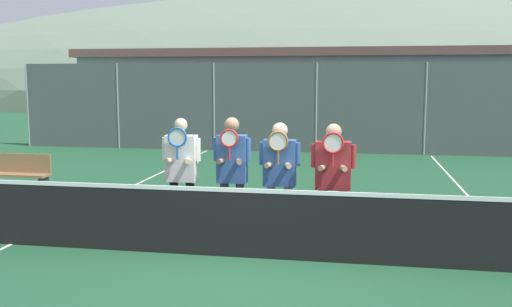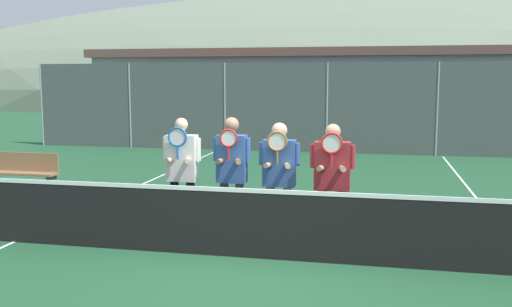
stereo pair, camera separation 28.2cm
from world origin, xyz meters
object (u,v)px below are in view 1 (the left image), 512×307
Objects in this scene: player_leftmost at (181,168)px; bench_courtside at (15,173)px; player_center_left at (232,169)px; car_center at (430,121)px; player_center_right at (280,171)px; player_rightmost at (333,174)px; car_far_left at (161,116)px; car_left_of_center at (290,119)px.

bench_courtside is (-4.45, 2.56, -0.62)m from player_leftmost.
player_center_left is 13.91m from car_center.
player_center_left is 5.87m from bench_courtside.
player_center_right is at bearing 4.16° from player_center_left.
player_center_left is 1.48m from player_rightmost.
player_center_right is (1.48, 0.03, -0.00)m from player_leftmost.
bench_courtside is (0.62, -10.73, -0.50)m from car_far_left.
player_center_right is at bearing -23.12° from bench_courtside.
player_leftmost is 0.99× the size of player_center_left.
player_leftmost is at bearing 178.38° from player_center_left.
player_leftmost is at bearing -90.23° from car_left_of_center.
car_far_left is at bearing -179.36° from car_left_of_center.
car_left_of_center is 5.09m from car_center.
player_center_left is 1.04× the size of player_center_right.
player_rightmost is 7.25m from bench_courtside.
player_rightmost is 15.28m from car_far_left.
player_leftmost is 0.43× the size of car_left_of_center.
player_center_left is 1.04× the size of player_rightmost.
car_center reaches higher than bench_courtside.
car_far_left is (-5.85, 13.31, -0.15)m from player_center_left.
car_far_left is 2.73× the size of bench_courtside.
player_rightmost is (2.26, -0.11, -0.00)m from player_leftmost.
player_center_left reaches higher than player_leftmost.
player_center_right is 0.41× the size of car_left_of_center.
player_rightmost reaches higher than car_left_of_center.
player_center_left reaches higher than car_left_of_center.
player_center_left is at bearing -1.62° from player_leftmost.
player_center_right reaches higher than car_left_of_center.
bench_courtside is (-9.59, -10.63, -0.42)m from car_center.
car_left_of_center is (-0.73, 13.37, -0.21)m from player_center_left.
car_far_left reaches higher than player_rightmost.
player_leftmost reaches higher than bench_courtside.
bench_courtside is at bearing 150.07° from player_leftmost.
player_leftmost is 2.27m from player_rightmost.
bench_courtside is at bearing -112.65° from car_left_of_center.
car_far_left is 10.21m from car_center.
car_left_of_center is (0.05, 13.35, -0.19)m from player_leftmost.
car_far_left reaches higher than bench_courtside.
bench_courtside is at bearing 158.28° from player_rightmost.
car_center is (4.36, 13.21, -0.22)m from player_center_left.
player_center_left is 0.70m from player_center_right.
player_rightmost is (1.48, -0.09, -0.02)m from player_center_left.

